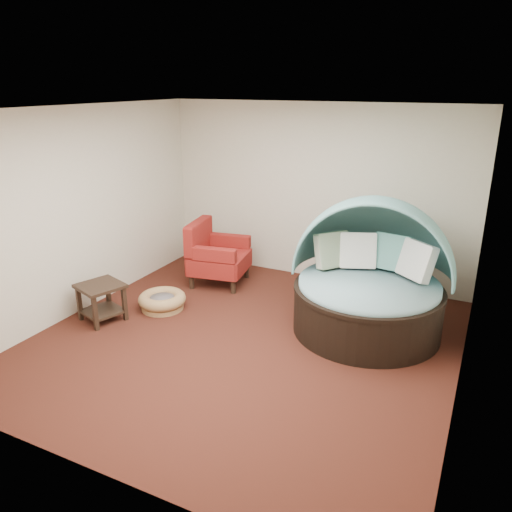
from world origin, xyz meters
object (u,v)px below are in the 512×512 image
at_px(canopy_daybed, 371,270).
at_px(pet_basket, 162,301).
at_px(side_table, 101,297).
at_px(red_armchair, 215,255).

relative_size(canopy_daybed, pet_basket, 3.08).
height_order(pet_basket, side_table, side_table).
height_order(canopy_daybed, red_armchair, canopy_daybed).
xyz_separation_m(pet_basket, red_armchair, (0.19, 1.20, 0.34)).
height_order(canopy_daybed, side_table, canopy_daybed).
height_order(canopy_daybed, pet_basket, canopy_daybed).
bearing_deg(side_table, red_armchair, 69.14).
distance_m(pet_basket, side_table, 0.85).
bearing_deg(canopy_daybed, red_armchair, 162.68).
bearing_deg(side_table, canopy_daybed, 22.60).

